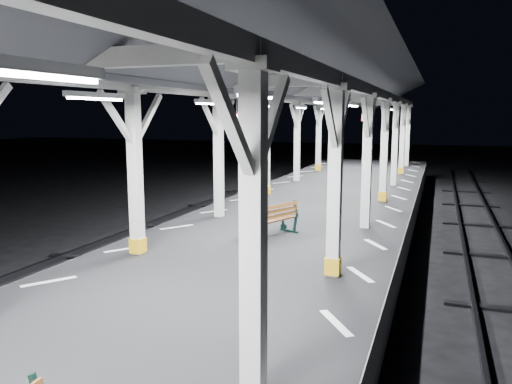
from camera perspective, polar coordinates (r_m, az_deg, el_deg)
The scene contains 6 objects.
ground at distance 8.30m, azimuth -8.87°, elevation -18.57°, with size 120.00×120.00×0.00m, color black.
platform at distance 8.08m, azimuth -8.96°, elevation -15.42°, with size 6.00×50.00×1.00m, color black.
hazard_stripes_left at distance 9.28m, azimuth -22.57°, elevation -9.43°, with size 1.00×48.00×0.01m, color silver.
hazard_stripes_right at distance 7.10m, azimuth 9.11°, elevation -14.54°, with size 1.00×48.00×0.01m, color silver.
canopy at distance 7.40m, azimuth -9.80°, elevation 14.55°, with size 5.40×49.00×4.65m.
bench_mid at distance 11.43m, azimuth 1.87°, elevation -3.16°, with size 1.08×1.57×0.80m.
Camera 1 is at (3.64, -6.41, 3.81)m, focal length 35.00 mm.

